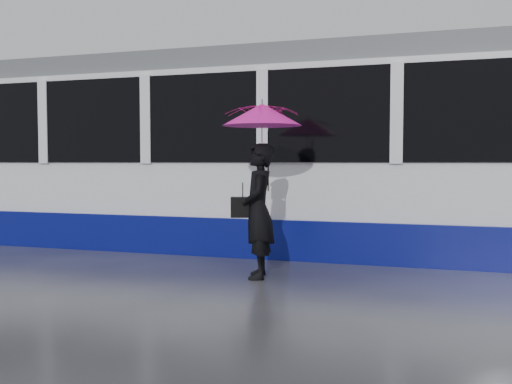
% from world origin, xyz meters
% --- Properties ---
extents(ground, '(90.00, 90.00, 0.00)m').
position_xyz_m(ground, '(0.00, 0.00, 0.00)').
color(ground, '#28282C').
rests_on(ground, ground).
extents(rails, '(34.00, 1.51, 0.02)m').
position_xyz_m(rails, '(0.00, 2.50, 0.01)').
color(rails, '#3F3D38').
rests_on(rails, ground).
extents(tram, '(26.00, 2.56, 3.35)m').
position_xyz_m(tram, '(-1.56, 2.50, 1.64)').
color(tram, white).
rests_on(tram, ground).
extents(woman, '(0.58, 0.73, 1.75)m').
position_xyz_m(woman, '(0.31, -0.10, 0.87)').
color(woman, black).
rests_on(woman, ground).
extents(umbrella, '(1.28, 1.28, 1.18)m').
position_xyz_m(umbrella, '(0.36, -0.10, 1.91)').
color(umbrella, '#E01263').
rests_on(umbrella, ground).
extents(handbag, '(0.34, 0.22, 0.45)m').
position_xyz_m(handbag, '(0.09, -0.08, 0.91)').
color(handbag, black).
rests_on(handbag, ground).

